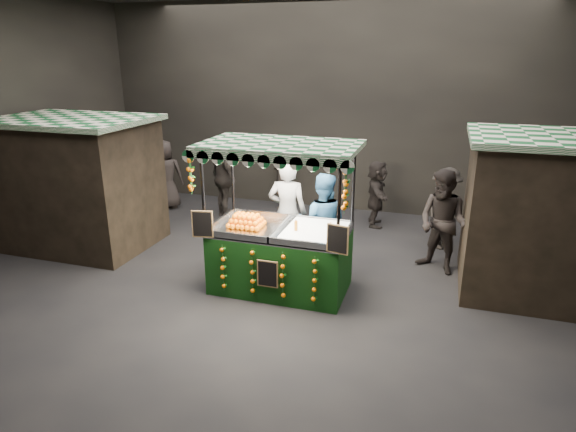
% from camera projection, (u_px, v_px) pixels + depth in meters
% --- Properties ---
extents(ground, '(12.00, 12.00, 0.00)m').
position_uv_depth(ground, '(268.00, 294.00, 8.12)').
color(ground, black).
rests_on(ground, ground).
extents(market_hall, '(12.10, 10.10, 5.05)m').
position_uv_depth(market_hall, '(265.00, 83.00, 7.04)').
color(market_hall, black).
rests_on(market_hall, ground).
extents(neighbour_stall_left, '(3.00, 2.20, 2.60)m').
position_uv_depth(neighbour_stall_left, '(78.00, 182.00, 9.87)').
color(neighbour_stall_left, black).
rests_on(neighbour_stall_left, ground).
extents(neighbour_stall_right, '(3.00, 2.20, 2.60)m').
position_uv_depth(neighbour_stall_right, '(560.00, 217.00, 7.80)').
color(neighbour_stall_right, black).
rests_on(neighbour_stall_right, ground).
extents(juice_stall, '(2.55, 1.50, 2.47)m').
position_uv_depth(juice_stall, '(280.00, 247.00, 8.05)').
color(juice_stall, black).
rests_on(juice_stall, ground).
extents(vendor_grey, '(0.76, 0.54, 1.98)m').
position_uv_depth(vendor_grey, '(287.00, 213.00, 9.05)').
color(vendor_grey, gray).
rests_on(vendor_grey, ground).
extents(vendor_blue, '(0.97, 0.80, 1.82)m').
position_uv_depth(vendor_blue, '(322.00, 223.00, 8.74)').
color(vendor_blue, '#2B5B8A').
rests_on(vendor_blue, ground).
extents(shopper_0, '(0.67, 0.50, 1.68)m').
position_uv_depth(shopper_0, '(124.00, 189.00, 11.16)').
color(shopper_0, '#2C2524').
rests_on(shopper_0, ground).
extents(shopper_1, '(1.15, 1.08, 1.88)m').
position_uv_depth(shopper_1, '(443.00, 222.00, 8.69)').
color(shopper_1, black).
rests_on(shopper_1, ground).
extents(shopper_2, '(1.16, 1.11, 1.94)m').
position_uv_depth(shopper_2, '(224.00, 178.00, 11.62)').
color(shopper_2, '#2D2825').
rests_on(shopper_2, ground).
extents(shopper_3, '(1.02, 1.23, 1.66)m').
position_uv_depth(shopper_3, '(445.00, 208.00, 9.81)').
color(shopper_3, '#282421').
rests_on(shopper_3, ground).
extents(shopper_4, '(1.00, 0.88, 1.73)m').
position_uv_depth(shopper_4, '(166.00, 175.00, 12.34)').
color(shopper_4, '#2B2523').
rests_on(shopper_4, ground).
extents(shopper_5, '(0.69, 1.46, 1.51)m').
position_uv_depth(shopper_5, '(377.00, 194.00, 11.11)').
color(shopper_5, black).
rests_on(shopper_5, ground).
extents(shopper_6, '(0.55, 0.73, 1.82)m').
position_uv_depth(shopper_6, '(282.00, 173.00, 12.35)').
color(shopper_6, '#2D2824').
rests_on(shopper_6, ground).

